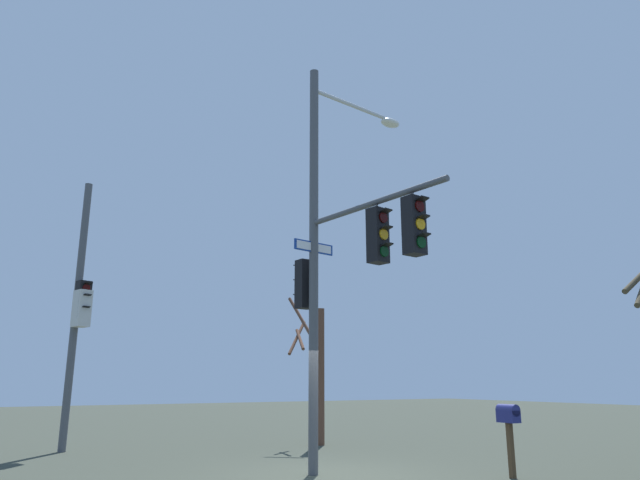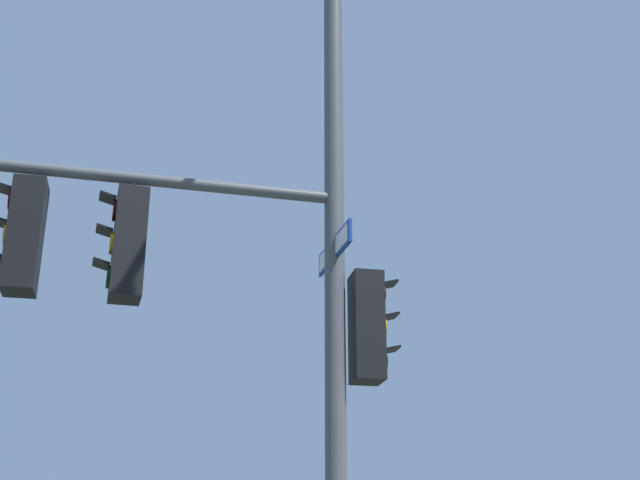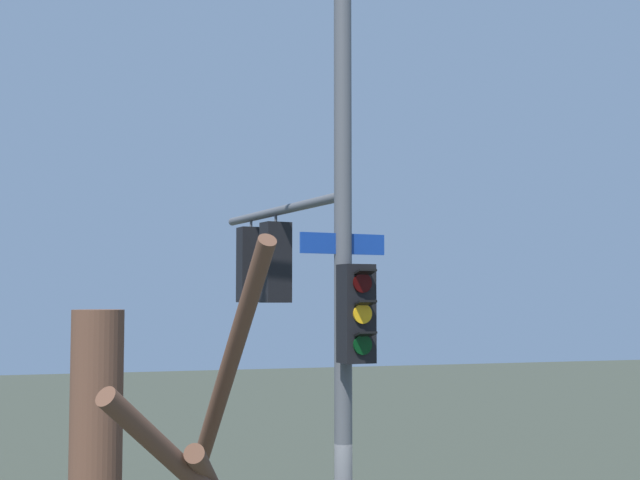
# 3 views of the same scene
# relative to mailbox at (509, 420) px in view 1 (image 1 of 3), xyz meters

# --- Properties ---
(ground_plane) EXTENTS (80.00, 80.00, 0.00)m
(ground_plane) POSITION_rel_mailbox_xyz_m (2.94, -2.15, -1.11)
(ground_plane) COLOR #353B30
(main_signal_pole_assembly) EXTENTS (3.44, 4.44, 9.18)m
(main_signal_pole_assembly) POSITION_rel_mailbox_xyz_m (2.91, -1.63, 3.77)
(main_signal_pole_assembly) COLOR #4C4F54
(main_signal_pole_assembly) RESTS_ON ground
(secondary_pole_assembly) EXTENTS (0.49, 0.75, 7.66)m
(secondary_pole_assembly) POSITION_rel_mailbox_xyz_m (7.10, -9.04, 2.78)
(secondary_pole_assembly) COLOR #4C4F54
(secondary_pole_assembly) RESTS_ON ground
(mailbox) EXTENTS (0.25, 0.45, 1.41)m
(mailbox) POSITION_rel_mailbox_xyz_m (0.00, 0.00, 0.00)
(mailbox) COLOR #4C3823
(mailbox) RESTS_ON ground
(bare_tree_behind_pole) EXTENTS (1.26, 1.93, 4.48)m
(bare_tree_behind_pole) POSITION_rel_mailbox_xyz_m (0.32, -7.18, 1.12)
(bare_tree_behind_pole) COLOR brown
(bare_tree_behind_pole) RESTS_ON ground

